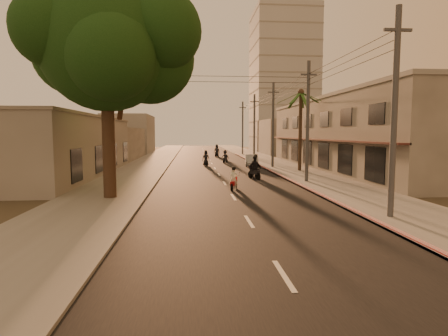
{
  "coord_description": "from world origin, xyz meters",
  "views": [
    {
      "loc": [
        -2.36,
        -19.33,
        3.74
      ],
      "look_at": [
        -0.29,
        5.0,
        1.44
      ],
      "focal_mm": 30.0,
      "sensor_mm": 36.0,
      "label": 1
    }
  ],
  "objects_px": {
    "parked_car": "(252,160)",
    "scooter_far_c": "(217,151)",
    "scooter_red": "(234,180)",
    "scooter_mid_a": "(255,167)",
    "scooter_far_a": "(206,159)",
    "broadleaf_tree": "(114,46)",
    "scooter_far_b": "(225,157)",
    "palm_tree": "(301,97)",
    "scooter_mid_b": "(255,169)"
  },
  "relations": [
    {
      "from": "parked_car",
      "to": "scooter_far_c",
      "type": "distance_m",
      "value": 16.78
    },
    {
      "from": "scooter_red",
      "to": "scooter_mid_a",
      "type": "bearing_deg",
      "value": 88.55
    },
    {
      "from": "scooter_mid_a",
      "to": "scooter_far_c",
      "type": "relative_size",
      "value": 1.01
    },
    {
      "from": "scooter_far_a",
      "to": "parked_car",
      "type": "distance_m",
      "value": 5.16
    },
    {
      "from": "scooter_far_a",
      "to": "scooter_far_c",
      "type": "relative_size",
      "value": 0.93
    },
    {
      "from": "broadleaf_tree",
      "to": "scooter_far_b",
      "type": "bearing_deg",
      "value": 71.37
    },
    {
      "from": "parked_car",
      "to": "palm_tree",
      "type": "bearing_deg",
      "value": -52.85
    },
    {
      "from": "broadleaf_tree",
      "to": "scooter_far_c",
      "type": "relative_size",
      "value": 6.19
    },
    {
      "from": "parked_car",
      "to": "scooter_mid_a",
      "type": "bearing_deg",
      "value": -90.6
    },
    {
      "from": "broadleaf_tree",
      "to": "scooter_red",
      "type": "bearing_deg",
      "value": 19.99
    },
    {
      "from": "scooter_red",
      "to": "broadleaf_tree",
      "type": "bearing_deg",
      "value": -140.73
    },
    {
      "from": "scooter_red",
      "to": "parked_car",
      "type": "xyz_separation_m",
      "value": [
        3.98,
        17.66,
        -0.06
      ]
    },
    {
      "from": "scooter_mid_a",
      "to": "scooter_far_b",
      "type": "height_order",
      "value": "scooter_mid_a"
    },
    {
      "from": "broadleaf_tree",
      "to": "scooter_mid_b",
      "type": "relative_size",
      "value": 6.28
    },
    {
      "from": "palm_tree",
      "to": "scooter_mid_b",
      "type": "height_order",
      "value": "palm_tree"
    },
    {
      "from": "palm_tree",
      "to": "scooter_far_a",
      "type": "distance_m",
      "value": 12.87
    },
    {
      "from": "scooter_far_b",
      "to": "parked_car",
      "type": "relative_size",
      "value": 0.4
    },
    {
      "from": "scooter_mid_a",
      "to": "parked_car",
      "type": "distance_m",
      "value": 10.96
    },
    {
      "from": "scooter_far_a",
      "to": "scooter_red",
      "type": "bearing_deg",
      "value": -87.41
    },
    {
      "from": "broadleaf_tree",
      "to": "scooter_far_a",
      "type": "relative_size",
      "value": 6.63
    },
    {
      "from": "scooter_mid_a",
      "to": "scooter_mid_b",
      "type": "xyz_separation_m",
      "value": [
        -0.25,
        -1.16,
        -0.02
      ]
    },
    {
      "from": "scooter_far_b",
      "to": "broadleaf_tree",
      "type": "bearing_deg",
      "value": -86.4
    },
    {
      "from": "palm_tree",
      "to": "scooter_far_b",
      "type": "bearing_deg",
      "value": 120.21
    },
    {
      "from": "scooter_red",
      "to": "scooter_far_b",
      "type": "relative_size",
      "value": 0.96
    },
    {
      "from": "scooter_red",
      "to": "scooter_far_c",
      "type": "distance_m",
      "value": 34.21
    },
    {
      "from": "scooter_far_c",
      "to": "scooter_far_b",
      "type": "bearing_deg",
      "value": -72.86
    },
    {
      "from": "broadleaf_tree",
      "to": "palm_tree",
      "type": "distance_m",
      "value": 20.18
    },
    {
      "from": "palm_tree",
      "to": "scooter_red",
      "type": "bearing_deg",
      "value": -124.14
    },
    {
      "from": "scooter_mid_b",
      "to": "scooter_far_b",
      "type": "xyz_separation_m",
      "value": [
        -0.93,
        16.51,
        -0.12
      ]
    },
    {
      "from": "scooter_far_b",
      "to": "palm_tree",
      "type": "bearing_deg",
      "value": -37.57
    },
    {
      "from": "scooter_far_c",
      "to": "parked_car",
      "type": "bearing_deg",
      "value": -64.29
    },
    {
      "from": "scooter_far_a",
      "to": "scooter_far_b",
      "type": "distance_m",
      "value": 4.68
    },
    {
      "from": "palm_tree",
      "to": "parked_car",
      "type": "bearing_deg",
      "value": 120.34
    },
    {
      "from": "scooter_red",
      "to": "scooter_far_c",
      "type": "xyz_separation_m",
      "value": [
        1.14,
        34.19,
        0.18
      ]
    },
    {
      "from": "palm_tree",
      "to": "scooter_mid_a",
      "type": "bearing_deg",
      "value": -138.38
    },
    {
      "from": "parked_car",
      "to": "scooter_far_b",
      "type": "bearing_deg",
      "value": 126.84
    },
    {
      "from": "scooter_mid_b",
      "to": "parked_car",
      "type": "bearing_deg",
      "value": 63.69
    },
    {
      "from": "scooter_far_a",
      "to": "parked_car",
      "type": "bearing_deg",
      "value": -7.22
    },
    {
      "from": "broadleaf_tree",
      "to": "scooter_red",
      "type": "distance_m",
      "value": 10.71
    },
    {
      "from": "broadleaf_tree",
      "to": "scooter_mid_a",
      "type": "height_order",
      "value": "broadleaf_tree"
    },
    {
      "from": "scooter_mid_a",
      "to": "scooter_far_c",
      "type": "height_order",
      "value": "scooter_mid_a"
    },
    {
      "from": "parked_car",
      "to": "broadleaf_tree",
      "type": "bearing_deg",
      "value": -111.59
    },
    {
      "from": "scooter_far_a",
      "to": "broadleaf_tree",
      "type": "bearing_deg",
      "value": -106.58
    },
    {
      "from": "broadleaf_tree",
      "to": "scooter_far_b",
      "type": "height_order",
      "value": "broadleaf_tree"
    },
    {
      "from": "scooter_red",
      "to": "scooter_mid_b",
      "type": "xyz_separation_m",
      "value": [
        2.32,
        5.63,
        0.17
      ]
    },
    {
      "from": "scooter_far_a",
      "to": "scooter_far_c",
      "type": "height_order",
      "value": "scooter_far_c"
    },
    {
      "from": "scooter_far_c",
      "to": "scooter_mid_b",
      "type": "bearing_deg",
      "value": -71.67
    },
    {
      "from": "scooter_far_b",
      "to": "parked_car",
      "type": "height_order",
      "value": "scooter_far_b"
    },
    {
      "from": "scooter_mid_a",
      "to": "scooter_red",
      "type": "bearing_deg",
      "value": -122.6
    },
    {
      "from": "scooter_red",
      "to": "scooter_far_b",
      "type": "bearing_deg",
      "value": 105.7
    }
  ]
}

